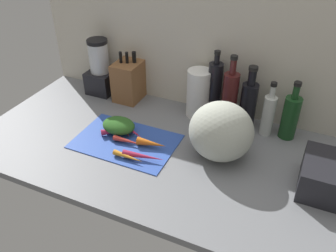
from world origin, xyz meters
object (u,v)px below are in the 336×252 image
Objects in this scene: carrot_3 at (114,131)px; blender_appliance at (100,70)px; bottle_3 at (268,114)px; carrot_4 at (129,129)px; carrot_1 at (128,157)px; knife_block at (129,80)px; carrot_2 at (152,143)px; carrot_6 at (124,130)px; carrot_5 at (143,156)px; bottle_1 at (230,98)px; bottle_2 at (248,103)px; bottle_4 at (290,116)px; cutting_board at (126,141)px; winter_squash at (221,131)px; bottle_0 at (214,90)px; paper_towel_roll at (198,93)px; carrot_0 at (128,141)px.

carrot_3 is 0.40× the size of blender_appliance.
carrot_4 is at bearing -155.42° from bottle_3.
knife_block is (-23.89, 44.36, 8.05)cm from carrot_1.
carrot_6 is at bearing 165.02° from carrot_2.
bottle_3 is at bearing 43.84° from carrot_5.
bottle_2 is (8.16, 1.42, -1.49)cm from bottle_1.
bottle_4 is (8.85, 1.55, 0.28)cm from bottle_3.
cutting_board is 41.31cm from winter_squash.
carrot_1 is 18.40cm from carrot_4.
carrot_6 is 44.65cm from bottle_0.
winter_squash is 24.27cm from bottle_1.
cutting_board is 12.76cm from carrot_1.
bottle_0 is 26.34cm from bottle_3.
carrot_6 is 0.46× the size of bottle_3.
winter_squash is at bearing 14.82° from carrot_2.
carrot_6 is at bearing -176.03° from winter_squash.
bottle_0 is (27.25, 34.91, 13.47)cm from cutting_board.
bottle_0 is (60.68, 1.13, 1.55)cm from blender_appliance.
bottle_2 is (31.40, 32.48, 9.22)cm from carrot_2.
knife_block reaches higher than cutting_board.
carrot_3 reaches higher than cutting_board.
cutting_board is 1.50× the size of blender_appliance.
carrot_2 is at bearing -14.98° from carrot_6.
bottle_2 is (76.97, -0.83, -0.56)cm from blender_appliance.
bottle_3 is at bearing 41.94° from carrot_1.
carrot_3 is 41.98cm from paper_towel_roll.
carrot_0 is 48.34cm from bottle_1.
knife_block reaches higher than carrot_0.
bottle_0 is (43.98, 0.98, 3.87)cm from knife_block.
bottle_0 reaches higher than carrot_3.
bottle_3 is (56.37, 26.08, 7.80)cm from carrot_6.
carrot_4 is 53.25cm from bottle_2.
knife_block reaches higher than carrot_3.
blender_appliance reaches higher than carrot_4.
blender_appliance is (-16.70, -0.15, 2.32)cm from knife_block.
cutting_board is 70.41cm from bottle_4.
blender_appliance is 0.88× the size of bottle_0.
bottle_4 is at bearing -2.16° from bottle_2.
carrot_3 and carrot_5 have the same top height.
carrot_0 is 12.54cm from carrot_5.
cutting_board is 2.60× the size of carrot_4.
bottle_4 is (41.47, -0.59, -1.25)cm from paper_towel_roll.
cutting_board is at bearing -45.30° from blender_appliance.
bottle_4 is (54.64, 42.69, 8.29)cm from carrot_1.
carrot_2 is 8.43cm from carrot_5.
carrot_0 is at bearing -166.21° from winter_squash.
carrot_4 is at bearing 31.00° from carrot_6.
carrot_6 is 0.46× the size of knife_block.
bottle_3 is at bearing 32.28° from carrot_0.
carrot_2 is at bearing -21.79° from carrot_4.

